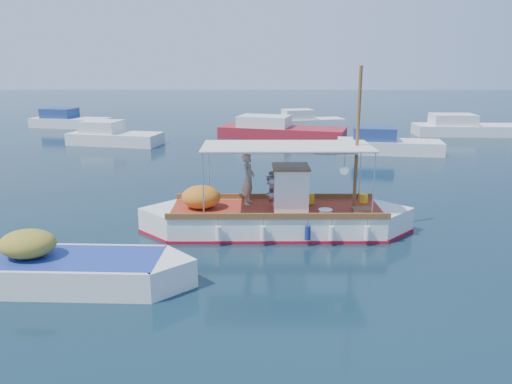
{
  "coord_description": "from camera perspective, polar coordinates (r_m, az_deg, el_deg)",
  "views": [
    {
      "loc": [
        -0.69,
        -15.43,
        5.7
      ],
      "look_at": [
        -0.73,
        0.0,
        1.56
      ],
      "focal_mm": 35.0,
      "sensor_mm": 36.0,
      "label": 1
    }
  ],
  "objects": [
    {
      "name": "bg_boat_e",
      "position": [
        41.69,
        22.71,
        6.69
      ],
      "size": [
        8.04,
        2.94,
        1.8
      ],
      "rotation": [
        0.0,
        0.0,
        -0.04
      ],
      "color": "silver",
      "rests_on": "ground"
    },
    {
      "name": "bg_boat_ne",
      "position": [
        32.1,
        14.61,
        5.2
      ],
      "size": [
        6.58,
        3.13,
        1.8
      ],
      "rotation": [
        0.0,
        0.0,
        -0.15
      ],
      "color": "silver",
      "rests_on": "ground"
    },
    {
      "name": "bg_boat_far_w",
      "position": [
        45.89,
        -20.64,
        7.55
      ],
      "size": [
        6.96,
        3.66,
        1.8
      ],
      "rotation": [
        0.0,
        0.0,
        -0.21
      ],
      "color": "silver",
      "rests_on": "ground"
    },
    {
      "name": "dinghy",
      "position": [
        14.01,
        -21.34,
        -8.5
      ],
      "size": [
        6.96,
        2.14,
        1.7
      ],
      "rotation": [
        0.0,
        0.0,
        -0.04
      ],
      "color": "white",
      "rests_on": "ground"
    },
    {
      "name": "bg_boat_far_n",
      "position": [
        42.52,
        5.7,
        7.91
      ],
      "size": [
        6.33,
        3.44,
        1.8
      ],
      "rotation": [
        0.0,
        0.0,
        0.25
      ],
      "color": "silver",
      "rests_on": "ground"
    },
    {
      "name": "bg_boat_nw",
      "position": [
        35.66,
        -16.06,
        6.04
      ],
      "size": [
        6.57,
        3.68,
        1.8
      ],
      "rotation": [
        0.0,
        0.0,
        -0.22
      ],
      "color": "silver",
      "rests_on": "ground"
    },
    {
      "name": "bg_boat_n",
      "position": [
        37.19,
        2.57,
        6.96
      ],
      "size": [
        9.61,
        5.27,
        1.8
      ],
      "rotation": [
        0.0,
        0.0,
        -0.29
      ],
      "color": "maroon",
      "rests_on": "ground"
    },
    {
      "name": "fishing_caique",
      "position": [
        16.86,
        2.11,
        -2.94
      ],
      "size": [
        9.31,
        2.66,
        5.68
      ],
      "rotation": [
        0.0,
        0.0,
        0.01
      ],
      "color": "white",
      "rests_on": "ground"
    },
    {
      "name": "ground",
      "position": [
        16.46,
        2.57,
        -5.26
      ],
      "size": [
        160.0,
        160.0,
        0.0
      ],
      "primitive_type": "plane",
      "color": "black",
      "rests_on": "ground"
    }
  ]
}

